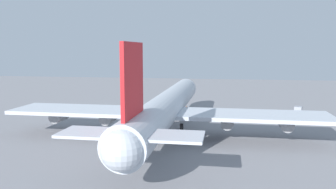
% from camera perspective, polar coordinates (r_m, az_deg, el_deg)
% --- Properties ---
extents(ground_plane, '(273.27, 273.27, 0.00)m').
position_cam_1_polar(ground_plane, '(70.76, -0.00, -6.60)').
color(ground_plane, gray).
extents(cargo_airplane, '(68.32, 62.36, 18.24)m').
position_cam_1_polar(cargo_airplane, '(69.08, -0.07, -2.06)').
color(cargo_airplane, silver).
rests_on(cargo_airplane, ground_plane).
extents(cargo_container_aft, '(2.87, 2.54, 1.85)m').
position_cam_1_polar(cargo_container_aft, '(99.86, 21.06, -2.41)').
color(cargo_container_aft, '#999EA8').
rests_on(cargo_container_aft, ground_plane).
extents(safety_cone_nose, '(0.58, 0.58, 0.82)m').
position_cam_1_polar(safety_cone_nose, '(100.45, 3.15, -2.16)').
color(safety_cone_nose, orange).
rests_on(safety_cone_nose, ground_plane).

